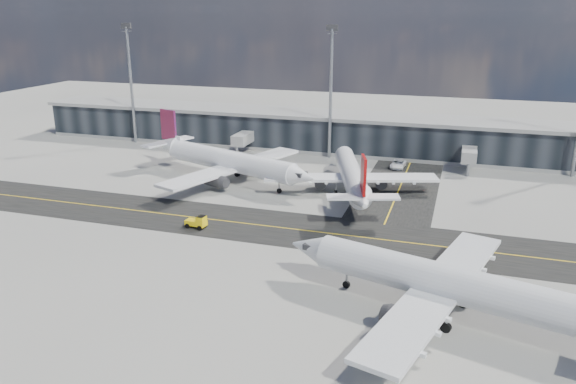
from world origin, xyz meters
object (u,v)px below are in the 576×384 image
at_px(airliner_af, 227,161).
at_px(service_van, 398,164).
at_px(baggage_tug, 198,222).
at_px(airliner_near, 454,285).
at_px(airliner_redtail, 352,175).

xyz_separation_m(airliner_af, service_van, (30.59, 19.47, -3.20)).
bearing_deg(baggage_tug, airliner_af, -160.58).
bearing_deg(airliner_near, baggage_tug, 83.15).
distance_m(airliner_redtail, baggage_tug, 30.15).
xyz_separation_m(airliner_af, airliner_near, (43.66, -40.14, -0.04)).
distance_m(airliner_af, airliner_redtail, 24.78).
bearing_deg(baggage_tug, airliner_near, 74.21).
xyz_separation_m(airliner_redtail, service_van, (5.84, 20.84, -2.81)).
bearing_deg(airliner_redtail, airliner_af, 159.30).
bearing_deg(service_van, baggage_tug, -116.15).
height_order(airliner_af, airliner_near, airliner_af).
height_order(airliner_near, baggage_tug, airliner_near).
bearing_deg(airliner_af, service_van, 142.86).
bearing_deg(airliner_near, airliner_redtail, 41.46).
height_order(airliner_af, airliner_redtail, airliner_af).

